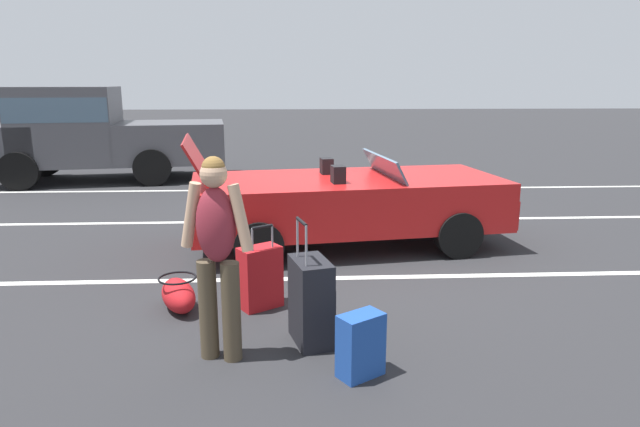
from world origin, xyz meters
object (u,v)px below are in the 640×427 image
suitcase_large_black (311,301)px  suitcase_small_carryon (360,345)px  convertible_car (361,202)px  suitcase_medium_bright (260,277)px  parked_pickup_truck_near (91,132)px  traveler_person (217,248)px  duffel_bag (178,295)px

suitcase_large_black → suitcase_small_carryon: size_ratio=2.19×
convertible_car → suitcase_small_carryon: convertible_car is taller
convertible_car → suitcase_medium_bright: 2.51m
suitcase_large_black → parked_pickup_truck_near: bearing=104.3°
convertible_car → traveler_person: size_ratio=2.66×
suitcase_medium_bright → traveler_person: 1.24m
suitcase_medium_bright → traveler_person: bearing=133.1°
convertible_car → traveler_person: traveler_person is taller
convertible_car → suitcase_large_black: 3.05m
traveler_person → parked_pickup_truck_near: parked_pickup_truck_near is taller
convertible_car → suitcase_large_black: convertible_car is taller
suitcase_small_carryon → suitcase_large_black: bearing=-1.9°
suitcase_medium_bright → suitcase_small_carryon: size_ratio=1.71×
convertible_car → suitcase_medium_bright: convertible_car is taller
duffel_bag → suitcase_medium_bright: bearing=2.7°
duffel_bag → convertible_car: bearing=46.7°
traveler_person → suitcase_large_black: bearing=-55.1°
duffel_bag → traveler_person: 1.37m
suitcase_medium_bright → duffel_bag: 0.82m
parked_pickup_truck_near → suitcase_medium_bright: bearing=110.9°
suitcase_small_carryon → duffel_bag: size_ratio=0.71×
convertible_car → suitcase_small_carryon: bearing=-104.9°
suitcase_medium_bright → duffel_bag: bearing=59.8°
suitcase_large_black → suitcase_medium_bright: size_ratio=1.28×
suitcase_large_black → traveler_person: 0.96m
suitcase_small_carryon → parked_pickup_truck_near: (-5.02, 8.91, 0.86)m
suitcase_small_carryon → duffel_bag: suitcase_small_carryon is taller
suitcase_small_carryon → suitcase_medium_bright: bearing=-1.8°
convertible_car → duffel_bag: bearing=-141.3°
parked_pickup_truck_near → convertible_car: bearing=127.2°
traveler_person → convertible_car: bearing=-9.0°
duffel_bag → suitcase_small_carryon: bearing=-39.2°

